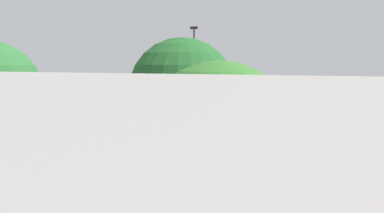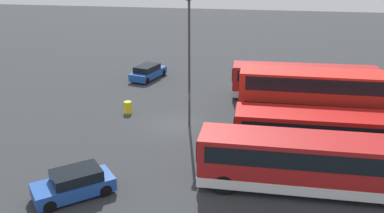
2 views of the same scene
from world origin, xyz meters
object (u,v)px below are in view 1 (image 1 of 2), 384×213
object	(u,v)px
bus_double_decker_third	(156,107)
bus_single_deck_fourth	(117,115)
car_small_green	(125,104)
lamp_post_tall	(194,67)
car_hatchback_silver	(311,109)
bus_single_deck_near_end	(258,123)
waste_bin_yellow	(222,109)
bus_single_deck_second	(202,120)
bus_single_deck_fifth	(83,112)

from	to	relation	value
bus_double_decker_third	bus_single_deck_fourth	distance (m)	3.46
car_small_green	lamp_post_tall	world-z (taller)	lamp_post_tall
bus_double_decker_third	car_hatchback_silver	world-z (taller)	bus_double_decker_third
bus_single_deck_near_end	waste_bin_yellow	distance (m)	14.88
bus_single_deck_second	bus_double_decker_third	size ratio (longest dim) A/B	0.97
bus_double_decker_third	bus_single_deck_fifth	distance (m)	7.20
bus_single_deck_fifth	car_small_green	bearing A→B (deg)	-76.93
car_small_green	waste_bin_yellow	distance (m)	11.78
bus_single_deck_near_end	bus_single_deck_fourth	size ratio (longest dim) A/B	1.14
bus_double_decker_third	bus_single_deck_fourth	size ratio (longest dim) A/B	0.99
bus_double_decker_third	bus_single_deck_fifth	bearing A→B (deg)	-6.49
bus_single_deck_fifth	bus_single_deck_near_end	bearing A→B (deg)	177.92
bus_single_deck_near_end	waste_bin_yellow	size ratio (longest dim) A/B	12.77
bus_single_deck_near_end	waste_bin_yellow	bearing A→B (deg)	-67.24
car_small_green	waste_bin_yellow	bearing A→B (deg)	-174.22
bus_single_deck_near_end	bus_double_decker_third	world-z (taller)	bus_double_decker_third
bus_single_deck_near_end	bus_single_deck_fifth	bearing A→B (deg)	-2.08
car_hatchback_silver	car_small_green	size ratio (longest dim) A/B	1.14
car_small_green	waste_bin_yellow	world-z (taller)	car_small_green
bus_single_deck_near_end	lamp_post_tall	size ratio (longest dim) A/B	1.33
bus_single_deck_near_end	bus_double_decker_third	size ratio (longest dim) A/B	1.16
car_small_green	waste_bin_yellow	size ratio (longest dim) A/B	4.40
waste_bin_yellow	bus_single_deck_fifth	bearing A→B (deg)	55.77
car_small_green	bus_single_deck_fourth	bearing A→B (deg)	116.90
bus_single_deck_fifth	car_hatchback_silver	size ratio (longest dim) A/B	2.50
car_hatchback_silver	bus_single_deck_fifth	bearing A→B (deg)	37.80
lamp_post_tall	bus_single_deck_fifth	bearing A→B (deg)	47.46
bus_single_deck_fourth	bus_double_decker_third	bearing A→B (deg)	-178.71
bus_single_deck_second	bus_single_deck_fourth	bearing A→B (deg)	1.33
bus_single_deck_near_end	bus_single_deck_second	xyz separation A→B (m)	(4.02, 0.19, -0.00)
bus_double_decker_third	bus_single_deck_fifth	xyz separation A→B (m)	(7.10, -0.81, -0.82)
bus_single_deck_second	bus_double_decker_third	bearing A→B (deg)	1.37
bus_double_decker_third	bus_single_deck_near_end	bearing A→B (deg)	-177.92
bus_double_decker_third	lamp_post_tall	world-z (taller)	lamp_post_tall
bus_single_deck_second	bus_single_deck_fourth	size ratio (longest dim) A/B	0.96
bus_single_deck_near_end	bus_single_deck_fifth	xyz separation A→B (m)	(14.69, -0.53, -0.00)
car_small_green	bus_double_decker_third	bearing A→B (deg)	127.72
bus_single_deck_second	car_small_green	xyz separation A→B (m)	(13.44, -12.68, -0.92)
bus_single_deck_second	lamp_post_tall	world-z (taller)	lamp_post_tall
waste_bin_yellow	bus_single_deck_second	bearing A→B (deg)	97.08
bus_single_deck_near_end	bus_double_decker_third	xyz separation A→B (m)	(7.58, 0.28, 0.82)
bus_single_deck_near_end	car_hatchback_silver	xyz separation A→B (m)	(-3.73, -14.82, -0.92)
bus_single_deck_near_end	lamp_post_tall	bearing A→B (deg)	-48.72
lamp_post_tall	bus_single_deck_second	bearing A→B (deg)	111.48
bus_single_deck_fourth	lamp_post_tall	distance (m)	10.16
car_small_green	lamp_post_tall	distance (m)	11.75
bus_single_deck_near_end	waste_bin_yellow	world-z (taller)	bus_single_deck_near_end
bus_double_decker_third	lamp_post_tall	distance (m)	9.17
lamp_post_tall	car_small_green	bearing A→B (deg)	-21.93
bus_single_deck_fourth	bus_single_deck_near_end	bearing A→B (deg)	-178.16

